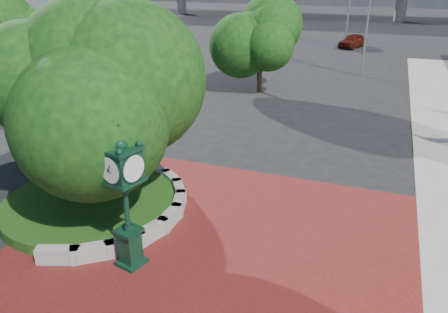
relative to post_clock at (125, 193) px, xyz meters
The scene contains 10 objects.
ground 3.80m from the post_clock, 50.64° to the left, with size 200.00×200.00×0.00m, color black.
plaza 3.27m from the post_clock, 34.62° to the left, with size 12.00×12.00×0.04m, color maroon.
planter_wall 3.21m from the post_clock, 109.50° to the left, with size 2.96×6.77×0.54m.
grass_bed 4.43m from the post_clock, 143.44° to the left, with size 6.10×6.10×0.40m, color #1B3F12.
tree_planter 4.11m from the post_clock, 143.44° to the left, with size 5.20×5.20×6.33m.
tree_northwest 13.41m from the post_clock, 146.67° to the left, with size 5.60×5.60×6.93m.
tree_street 20.43m from the post_clock, 95.93° to the left, with size 4.40×4.40×5.45m.
post_clock is the anchor object (origin of this frame).
parked_car 42.21m from the post_clock, 87.01° to the left, with size 1.75×4.35×1.48m, color #4C150A.
street_lamp_near 28.47m from the post_clock, 80.93° to the left, with size 2.02×0.65×9.10m.
Camera 1 is at (4.31, -11.16, 7.91)m, focal length 35.00 mm.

